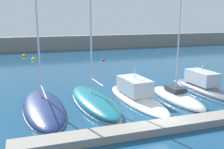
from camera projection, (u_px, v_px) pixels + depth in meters
ground_plane at (159, 123)px, 18.62m from camera, size 120.00×120.00×0.00m
dock_pier at (168, 126)px, 17.45m from camera, size 20.21×1.48×0.52m
breakwater_seawall at (64, 43)px, 59.89m from camera, size 108.00×2.21×3.12m
sailboat_navy_nearest at (43, 107)px, 21.17m from camera, size 3.49×10.24×15.49m
sailboat_teal_second at (94, 100)px, 22.44m from camera, size 3.48×9.97×14.79m
motorboat_ivory_third at (136, 95)px, 23.57m from camera, size 3.30×9.95×3.46m
sailboat_white_fourth at (177, 97)px, 23.70m from camera, size 2.52×7.61×15.04m
motorboat_slate_fifth at (204, 86)px, 26.09m from camera, size 2.41×9.03×3.12m
mooring_buoy_red at (103, 61)px, 44.88m from camera, size 0.56×0.56×0.56m
mooring_buoy_orange at (24, 56)px, 49.73m from camera, size 0.89×0.89×0.89m
mooring_buoy_yellow at (34, 60)px, 45.87m from camera, size 0.87×0.87×0.87m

